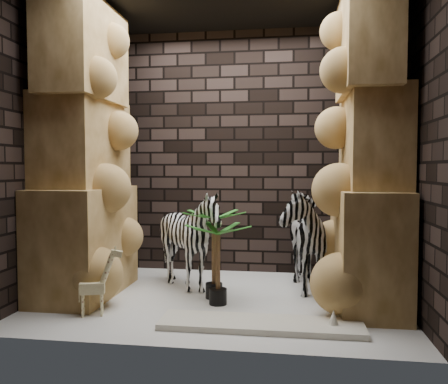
% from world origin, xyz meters
% --- Properties ---
extents(floor, '(3.50, 3.50, 0.00)m').
position_xyz_m(floor, '(0.00, 0.00, 0.00)').
color(floor, silver).
rests_on(floor, ground).
extents(wall_back, '(3.50, 0.00, 3.50)m').
position_xyz_m(wall_back, '(0.00, 1.25, 1.50)').
color(wall_back, black).
rests_on(wall_back, ground).
extents(wall_front, '(3.50, 0.00, 3.50)m').
position_xyz_m(wall_front, '(0.00, -1.25, 1.50)').
color(wall_front, black).
rests_on(wall_front, ground).
extents(wall_left, '(0.00, 3.00, 3.00)m').
position_xyz_m(wall_left, '(-1.75, 0.00, 1.50)').
color(wall_left, black).
rests_on(wall_left, ground).
extents(wall_right, '(0.00, 3.00, 3.00)m').
position_xyz_m(wall_right, '(1.75, 0.00, 1.50)').
color(wall_right, black).
rests_on(wall_right, ground).
extents(rock_pillar_left, '(0.68, 1.30, 3.00)m').
position_xyz_m(rock_pillar_left, '(-1.40, 0.00, 1.50)').
color(rock_pillar_left, '#DFB976').
rests_on(rock_pillar_left, floor).
extents(rock_pillar_right, '(0.58, 1.25, 3.00)m').
position_xyz_m(rock_pillar_right, '(1.42, 0.00, 1.50)').
color(rock_pillar_right, '#DFB976').
rests_on(rock_pillar_right, floor).
extents(zebra_right, '(0.77, 1.18, 1.30)m').
position_xyz_m(zebra_right, '(0.78, 0.48, 0.65)').
color(zebra_right, white).
rests_on(zebra_right, floor).
extents(zebra_left, '(0.89, 1.09, 0.97)m').
position_xyz_m(zebra_left, '(-0.36, 0.30, 0.48)').
color(zebra_left, white).
rests_on(zebra_left, floor).
extents(giraffe_toy, '(0.34, 0.20, 0.63)m').
position_xyz_m(giraffe_toy, '(-1.02, -0.66, 0.31)').
color(giraffe_toy, beige).
rests_on(giraffe_toy, floor).
extents(palm_front, '(0.36, 0.36, 0.90)m').
position_xyz_m(palm_front, '(-0.05, 0.03, 0.45)').
color(palm_front, '#266C22').
rests_on(palm_front, floor).
extents(palm_back, '(0.36, 0.36, 0.78)m').
position_xyz_m(palm_back, '(0.02, -0.17, 0.39)').
color(palm_back, '#266C22').
rests_on(palm_back, floor).
extents(surfboard, '(1.66, 0.42, 0.05)m').
position_xyz_m(surfboard, '(0.46, -0.74, 0.03)').
color(surfboard, '#ECE6CF').
rests_on(surfboard, floor).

